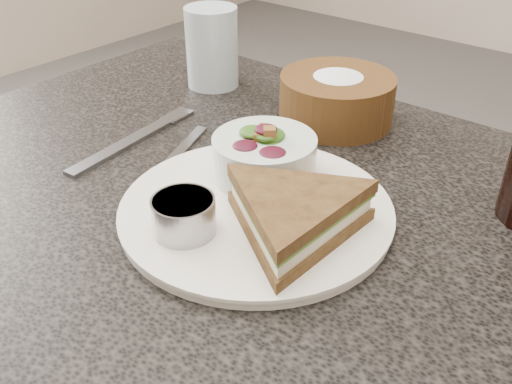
{
  "coord_description": "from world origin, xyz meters",
  "views": [
    {
      "loc": [
        0.34,
        -0.41,
        1.1
      ],
      "look_at": [
        0.02,
        -0.02,
        0.78
      ],
      "focal_mm": 40.0,
      "sensor_mm": 36.0,
      "label": 1
    }
  ],
  "objects_px": {
    "dinner_plate": "(256,211)",
    "bread_basket": "(337,91)",
    "dressing_ramekin": "(184,216)",
    "salad_bowl": "(264,150)",
    "sandwich": "(293,216)",
    "water_glass": "(212,47)"
  },
  "relations": [
    {
      "from": "dinner_plate",
      "to": "bread_basket",
      "type": "distance_m",
      "value": 0.26
    },
    {
      "from": "dinner_plate",
      "to": "dressing_ramekin",
      "type": "relative_size",
      "value": 4.55
    },
    {
      "from": "dinner_plate",
      "to": "salad_bowl",
      "type": "height_order",
      "value": "salad_bowl"
    },
    {
      "from": "sandwich",
      "to": "water_glass",
      "type": "bearing_deg",
      "value": 176.25
    },
    {
      "from": "sandwich",
      "to": "bread_basket",
      "type": "height_order",
      "value": "bread_basket"
    },
    {
      "from": "dinner_plate",
      "to": "water_glass",
      "type": "height_order",
      "value": "water_glass"
    },
    {
      "from": "water_glass",
      "to": "bread_basket",
      "type": "bearing_deg",
      "value": 2.95
    },
    {
      "from": "salad_bowl",
      "to": "dressing_ramekin",
      "type": "height_order",
      "value": "salad_bowl"
    },
    {
      "from": "dressing_ramekin",
      "to": "sandwich",
      "type": "bearing_deg",
      "value": 36.05
    },
    {
      "from": "dinner_plate",
      "to": "bread_basket",
      "type": "height_order",
      "value": "bread_basket"
    },
    {
      "from": "salad_bowl",
      "to": "water_glass",
      "type": "height_order",
      "value": "water_glass"
    },
    {
      "from": "bread_basket",
      "to": "water_glass",
      "type": "relative_size",
      "value": 1.29
    },
    {
      "from": "salad_bowl",
      "to": "bread_basket",
      "type": "height_order",
      "value": "bread_basket"
    },
    {
      "from": "salad_bowl",
      "to": "bread_basket",
      "type": "xyz_separation_m",
      "value": [
        -0.03,
        0.2,
        -0.0
      ]
    },
    {
      "from": "salad_bowl",
      "to": "bread_basket",
      "type": "bearing_deg",
      "value": 99.06
    },
    {
      "from": "sandwich",
      "to": "water_glass",
      "type": "height_order",
      "value": "water_glass"
    },
    {
      "from": "dinner_plate",
      "to": "salad_bowl",
      "type": "distance_m",
      "value": 0.07
    },
    {
      "from": "sandwich",
      "to": "bread_basket",
      "type": "xyz_separation_m",
      "value": [
        -0.12,
        0.27,
        0.01
      ]
    },
    {
      "from": "bread_basket",
      "to": "dressing_ramekin",
      "type": "bearing_deg",
      "value": -83.5
    },
    {
      "from": "dinner_plate",
      "to": "sandwich",
      "type": "height_order",
      "value": "sandwich"
    },
    {
      "from": "salad_bowl",
      "to": "water_glass",
      "type": "distance_m",
      "value": 0.32
    },
    {
      "from": "dinner_plate",
      "to": "salad_bowl",
      "type": "relative_size",
      "value": 2.44
    }
  ]
}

